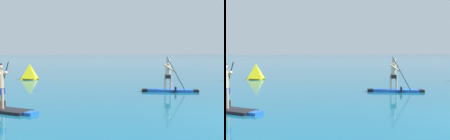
# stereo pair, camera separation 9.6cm
# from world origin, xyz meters

# --- Properties ---
(paddleboarder_mid_center) EXTENTS (2.94, 1.32, 1.87)m
(paddleboarder_mid_center) POSITION_xyz_m (-0.92, 6.99, 0.34)
(paddleboarder_mid_center) COLOR blue
(paddleboarder_mid_center) RESTS_ON ground
(race_marker_buoy) EXTENTS (1.63, 1.63, 1.18)m
(race_marker_buoy) POSITION_xyz_m (-8.74, 15.67, 0.52)
(race_marker_buoy) COLOR yellow
(race_marker_buoy) RESTS_ON ground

